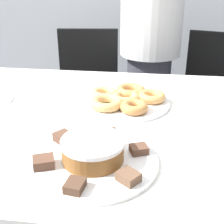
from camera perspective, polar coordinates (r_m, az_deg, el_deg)
name	(u,v)px	position (r m, az deg, el deg)	size (l,w,h in m)	color
table	(104,137)	(1.18, -1.45, -4.52)	(1.53, 1.06, 0.75)	silver
person_standing	(150,47)	(1.99, 6.99, 11.72)	(0.37, 0.37, 1.53)	#383842
office_chair_left	(88,103)	(2.10, -4.40, 1.60)	(0.49, 0.49, 0.88)	black
office_chair_right	(210,110)	(2.10, 17.46, 0.38)	(0.54, 0.54, 0.88)	black
plate_cake	(93,160)	(0.90, -3.48, -8.84)	(0.37, 0.37, 0.01)	white
plate_donuts	(125,102)	(1.26, 2.45, 1.76)	(0.36, 0.36, 0.01)	white
frosted_cake	(93,150)	(0.88, -3.54, -6.88)	(0.18, 0.18, 0.06)	brown
lamington_0	(44,162)	(0.88, -12.39, -8.92)	(0.07, 0.07, 0.03)	brown
lamington_1	(75,186)	(0.79, -6.81, -13.23)	(0.05, 0.06, 0.02)	#513828
lamington_2	(128,177)	(0.81, 3.02, -11.73)	(0.07, 0.07, 0.03)	brown
lamington_3	(139,149)	(0.92, 4.94, -6.80)	(0.06, 0.06, 0.02)	brown
lamington_4	(107,133)	(1.00, -0.97, -3.84)	(0.05, 0.06, 0.02)	brown
lamington_5	(64,137)	(0.98, -8.78, -4.63)	(0.07, 0.07, 0.03)	brown
donut_0	(125,98)	(1.25, 2.47, 2.66)	(0.11, 0.11, 0.03)	#E5AD66
donut_1	(104,93)	(1.30, -1.49, 3.46)	(0.11, 0.11, 0.03)	#E5AD66
donut_2	(106,103)	(1.20, -1.04, 1.69)	(0.13, 0.13, 0.04)	#E5AD66
donut_3	(134,107)	(1.16, 4.05, 0.92)	(0.11, 0.11, 0.04)	#C68447
donut_4	(152,96)	(1.27, 7.24, 2.84)	(0.11, 0.11, 0.03)	tan
donut_5	(131,91)	(1.32, 3.41, 3.93)	(0.13, 0.13, 0.04)	#D18E4C
napkin	(0,100)	(1.37, -19.78, 2.13)	(0.12, 0.10, 0.01)	white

